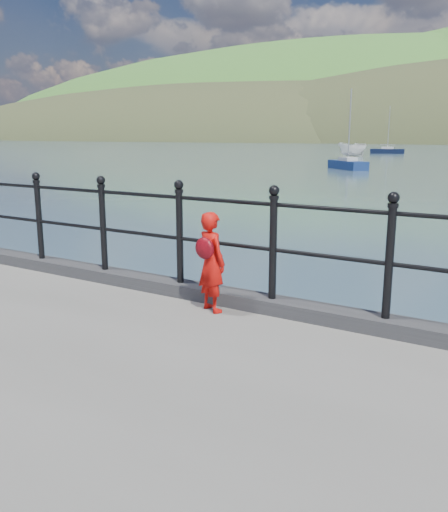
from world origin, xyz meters
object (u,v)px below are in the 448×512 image
Objects in this scene: child at (211,261)px; sailboat_left at (387,151)px; railing at (224,230)px; launch_white at (352,150)px; sailboat_port at (348,165)px.

sailboat_left is (-19.26, 77.59, -1.20)m from child.
railing is 66.17m from launch_white.
sailboat_port is (7.24, -38.43, 0.00)m from sailboat_left.
sailboat_port is (-11.99, 38.86, -1.48)m from railing.
sailboat_left is 39.10m from sailboat_port.
sailboat_port is (-12.02, 39.17, -1.20)m from child.
child is 40.99m from sailboat_port.
sailboat_left reaches higher than sailboat_port.
launch_white is (-19.82, 63.12, -0.91)m from railing.
sailboat_left is 1.07× the size of sailboat_port.
launch_white is 25.50m from sailboat_port.
sailboat_left is (0.59, 14.17, -0.58)m from launch_white.
launch_white is at bearing -49.50° from child.
child is at bearing -87.78° from sailboat_left.
sailboat_left is at bearing 142.64° from sailboat_port.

